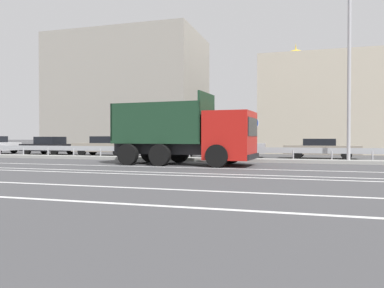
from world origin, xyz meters
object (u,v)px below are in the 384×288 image
object	(u,v)px
parked_car_2	(49,146)
parked_car_5	(235,147)
parked_car_4	(170,145)
parked_car_3	(105,146)
street_lamp_1	(350,53)
parked_car_6	(321,148)
median_road_sign	(251,137)
church_tower	(296,100)
dump_truck	(201,138)

from	to	relation	value
parked_car_2	parked_car_5	size ratio (longest dim) A/B	1.04
parked_car_4	parked_car_3	bearing A→B (deg)	98.71
street_lamp_1	parked_car_6	xyz separation A→B (m)	(-1.16, 4.24, -5.04)
parked_car_3	parked_car_4	distance (m)	5.06
median_road_sign	church_tower	distance (m)	30.30
parked_car_4	parked_car_6	xyz separation A→B (m)	(10.32, -0.47, -0.11)
median_road_sign	parked_car_4	world-z (taller)	median_road_sign
dump_truck	parked_car_4	distance (m)	8.95
parked_car_4	parked_car_5	bearing A→B (deg)	-89.99
median_road_sign	parked_car_3	xyz separation A→B (m)	(-11.49, 4.15, -0.66)
dump_truck	parked_car_3	world-z (taller)	dump_truck
parked_car_5	median_road_sign	bearing A→B (deg)	-162.61
dump_truck	parked_car_6	bearing A→B (deg)	144.38
median_road_sign	parked_car_3	distance (m)	12.23
parked_car_5	parked_car_2	bearing A→B (deg)	87.48
parked_car_2	parked_car_3	xyz separation A→B (m)	(4.94, -0.04, 0.02)
median_road_sign	church_tower	size ratio (longest dim) A/B	0.19
dump_truck	church_tower	size ratio (longest dim) A/B	0.53
street_lamp_1	parked_car_5	size ratio (longest dim) A/B	2.45
dump_truck	parked_car_6	distance (m)	9.42
parked_car_5	church_tower	world-z (taller)	church_tower
parked_car_2	church_tower	xyz separation A→B (m)	(18.18, 25.66, 5.53)
church_tower	street_lamp_1	bearing A→B (deg)	-83.76
parked_car_2	dump_truck	bearing A→B (deg)	-112.60
median_road_sign	church_tower	world-z (taller)	church_tower
parked_car_2	parked_car_4	xyz separation A→B (m)	(9.96, 0.50, 0.07)
parked_car_3	parked_car_4	size ratio (longest dim) A/B	1.13
median_road_sign	parked_car_4	xyz separation A→B (m)	(-6.46, 4.69, -0.61)
parked_car_6	church_tower	xyz separation A→B (m)	(-2.10, 25.63, 5.57)
dump_truck	street_lamp_1	bearing A→B (deg)	116.80
street_lamp_1	parked_car_3	bearing A→B (deg)	165.84
church_tower	parked_car_3	bearing A→B (deg)	-117.26
dump_truck	parked_car_3	xyz separation A→B (m)	(-9.44, 7.23, -0.59)
parked_car_4	parked_car_6	distance (m)	10.33
dump_truck	parked_car_4	bearing A→B (deg)	-147.10
parked_car_2	parked_car_3	bearing A→B (deg)	-86.25
parked_car_6	church_tower	bearing A→B (deg)	-171.78
parked_car_4	church_tower	world-z (taller)	church_tower
median_road_sign	parked_car_2	distance (m)	16.97
street_lamp_1	parked_car_5	distance (m)	9.50
parked_car_4	parked_car_2	bearing A→B (deg)	95.43
parked_car_2	parked_car_4	size ratio (longest dim) A/B	1.07
parked_car_2	parked_car_5	world-z (taller)	parked_car_5
parked_car_3	church_tower	size ratio (longest dim) A/B	0.34
median_road_sign	street_lamp_1	xyz separation A→B (m)	(5.02, -0.02, 4.32)
parked_car_3	parked_car_6	xyz separation A→B (m)	(15.35, 0.07, -0.06)
parked_car_3	street_lamp_1	bearing A→B (deg)	-106.57
dump_truck	parked_car_6	xyz separation A→B (m)	(5.91, 7.31, -0.65)
street_lamp_1	parked_car_6	size ratio (longest dim) A/B	2.21
median_road_sign	street_lamp_1	world-z (taller)	street_lamp_1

